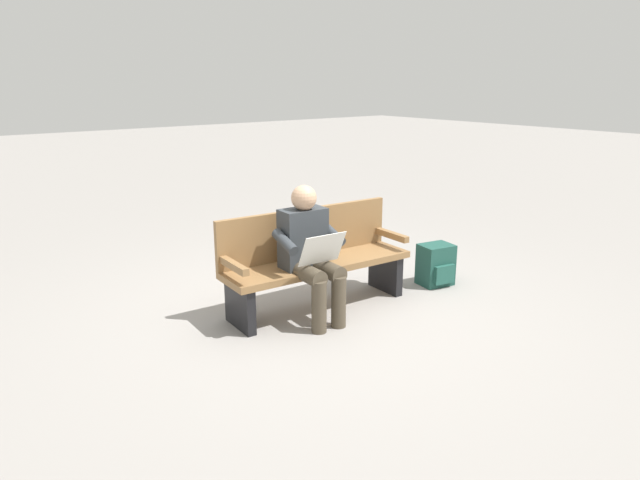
# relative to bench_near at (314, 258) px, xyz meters

# --- Properties ---
(ground_plane) EXTENTS (40.00, 40.00, 0.00)m
(ground_plane) POSITION_rel_bench_near_xyz_m (0.00, 0.07, -0.46)
(ground_plane) COLOR gray
(bench_near) EXTENTS (1.83, 0.60, 0.90)m
(bench_near) POSITION_rel_bench_near_xyz_m (0.00, 0.00, 0.00)
(bench_near) COLOR olive
(bench_near) RESTS_ON ground
(person_seated) EXTENTS (0.59, 0.59, 1.18)m
(person_seated) POSITION_rel_bench_near_xyz_m (0.21, 0.22, 0.17)
(person_seated) COLOR #33383D
(person_seated) RESTS_ON ground
(backpack) EXTENTS (0.37, 0.34, 0.42)m
(backpack) POSITION_rel_bench_near_xyz_m (-1.32, 0.32, -0.25)
(backpack) COLOR #1E4C42
(backpack) RESTS_ON ground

